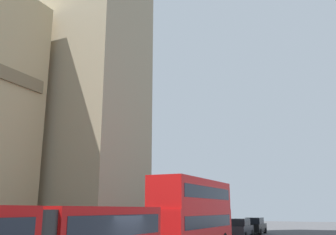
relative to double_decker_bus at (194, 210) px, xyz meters
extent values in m
cube|color=tan|center=(5.70, 14.00, 22.10)|extent=(9.75, 9.75, 49.63)
cube|color=#1E232D|center=(-11.84, 0.00, -0.61)|extent=(7.05, 2.54, 0.90)
cube|color=red|center=(0.00, 0.00, -1.11)|extent=(10.60, 2.50, 2.40)
cube|color=#1E232D|center=(0.00, 0.00, -0.76)|extent=(9.54, 2.54, 0.84)
cube|color=red|center=(0.00, 0.00, 1.14)|extent=(10.39, 2.50, 2.10)
cube|color=#1E232D|center=(0.00, 0.00, 1.24)|extent=(9.54, 2.54, 0.84)
cube|color=black|center=(13.60, 0.19, -2.01)|extent=(4.40, 1.80, 0.90)
cube|color=black|center=(13.40, 0.19, -1.21)|extent=(2.46, 1.66, 0.70)
cylinder|color=black|center=(15.01, -0.62, -2.39)|extent=(0.64, 0.30, 0.64)
cylinder|color=black|center=(12.19, -0.62, -2.39)|extent=(0.64, 0.30, 0.64)
cube|color=black|center=(19.18, -0.13, -2.01)|extent=(4.40, 1.80, 0.90)
cube|color=black|center=(18.98, -0.13, -1.21)|extent=(2.46, 1.66, 0.70)
cylinder|color=black|center=(20.58, -0.94, -2.39)|extent=(0.64, 0.30, 0.64)
cylinder|color=black|center=(17.77, -0.94, -2.39)|extent=(0.64, 0.30, 0.64)
camera|label=1|loc=(-26.03, -10.20, 0.07)|focal=39.68mm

